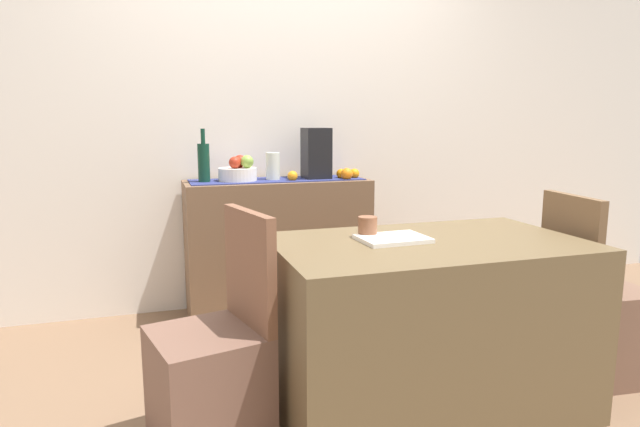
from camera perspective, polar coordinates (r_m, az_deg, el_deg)
The scene contains 20 objects.
ground_plane at distance 2.87m, azimuth 2.33°, elevation -16.09°, with size 6.40×6.40×0.02m, color #7E5F47.
room_wall_rear at distance 3.71m, azimuth -3.89°, elevation 11.43°, with size 6.40×0.06×2.70m, color silver.
sideboard_console at distance 3.53m, azimuth -4.41°, elevation -3.51°, with size 1.15×0.42×0.87m, color brown.
table_runner at distance 3.45m, azimuth -4.50°, elevation 3.54°, with size 1.09×0.32×0.01m, color navy.
fruit_bowl at distance 3.40m, azimuth -8.62°, elevation 4.08°, with size 0.23×0.23×0.08m, color white.
apple_upper at distance 3.43m, azimuth -8.38°, elevation 5.44°, with size 0.08×0.08×0.08m, color #B42816.
apple_front at distance 3.35m, azimuth -8.92°, elevation 5.29°, with size 0.07×0.07×0.07m, color #A62B19.
apple_right at distance 3.37m, azimuth -7.64°, elevation 5.40°, with size 0.08×0.08×0.08m, color #82A942.
wine_bottle at distance 3.37m, azimuth -12.07°, elevation 5.29°, with size 0.07×0.07×0.32m.
coffee_maker at distance 3.51m, azimuth -0.41°, elevation 6.29°, with size 0.16×0.18×0.33m, color black.
ceramic_vase at distance 3.44m, azimuth -4.95°, elevation 4.92°, with size 0.09×0.09×0.17m, color silver.
orange_loose_near_bowl at distance 3.46m, azimuth 2.82°, elevation 4.16°, with size 0.08×0.08×0.08m, color orange.
orange_loose_far at distance 3.39m, azimuth -2.89°, elevation 3.95°, with size 0.06×0.06×0.06m, color orange.
orange_loose_mid at distance 3.54m, azimuth 2.24°, elevation 4.18°, with size 0.06×0.06×0.06m, color orange.
orange_loose_end at distance 3.55m, azimuth 3.62°, elevation 4.20°, with size 0.07×0.07×0.07m, color orange.
dining_table at distance 2.43m, azimuth 11.05°, elevation -11.37°, with size 1.30×0.77×0.74m, color brown.
open_book at distance 2.30m, azimuth 7.62°, elevation -2.63°, with size 0.28×0.21×0.02m, color white.
coffee_cup at distance 2.34m, azimuth 4.94°, elevation -1.44°, with size 0.08×0.08×0.09m, color brown.
chair_near_window at distance 2.22m, azimuth -11.19°, elevation -16.45°, with size 0.48×0.48×0.90m.
chair_by_corner at distance 2.99m, azimuth 26.73°, elevation -10.30°, with size 0.44×0.44×0.90m.
Camera 1 is at (-0.89, -2.42, 1.24)m, focal length 30.56 mm.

